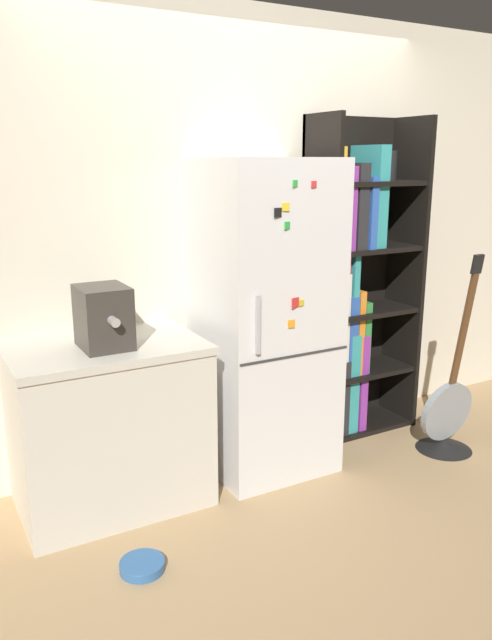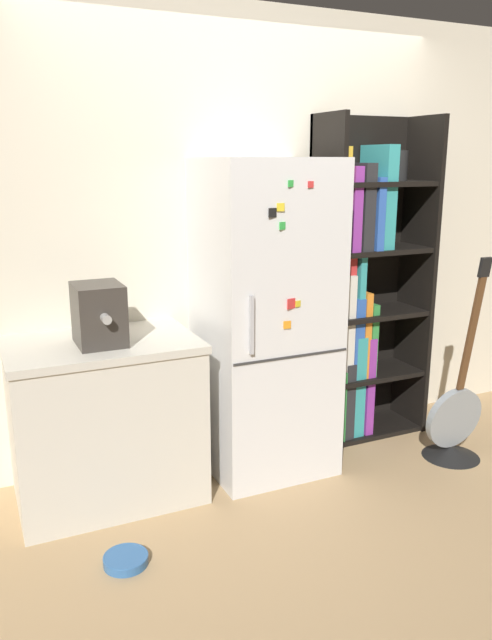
# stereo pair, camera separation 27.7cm
# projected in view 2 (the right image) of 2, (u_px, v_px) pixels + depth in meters

# --- Properties ---
(ground_plane) EXTENTS (16.00, 16.00, 0.00)m
(ground_plane) POSITION_uv_depth(u_px,v_px,m) (273.00, 471.00, 3.62)
(ground_plane) COLOR tan
(wall_back) EXTENTS (8.00, 0.05, 2.60)m
(wall_back) POSITION_uv_depth(u_px,v_px,m) (239.00, 238.00, 3.71)
(wall_back) COLOR beige
(wall_back) RESTS_ON ground_plane
(refrigerator) EXTENTS (0.68, 0.67, 1.77)m
(refrigerator) POSITION_uv_depth(u_px,v_px,m) (265.00, 319.00, 3.51)
(refrigerator) COLOR silver
(refrigerator) RESTS_ON ground_plane
(bookshelf) EXTENTS (0.72, 0.38, 2.02)m
(bookshelf) POSITION_uv_depth(u_px,v_px,m) (356.00, 293.00, 3.93)
(bookshelf) COLOR black
(bookshelf) RESTS_ON ground_plane
(kitchen_counter) EXTENTS (0.95, 0.65, 0.86)m
(kitchen_counter) POSITION_uv_depth(u_px,v_px,m) (106.00, 420.00, 3.26)
(kitchen_counter) COLOR beige
(kitchen_counter) RESTS_ON ground_plane
(espresso_machine) EXTENTS (0.23, 0.34, 0.30)m
(espresso_machine) POSITION_uv_depth(u_px,v_px,m) (99.00, 314.00, 3.06)
(espresso_machine) COLOR #38332D
(espresso_machine) RESTS_ON kitchen_counter
(guitar) EXTENTS (0.38, 0.34, 1.24)m
(guitar) POSITION_uv_depth(u_px,v_px,m) (453.00, 430.00, 3.75)
(guitar) COLOR black
(guitar) RESTS_ON ground_plane
(pet_bowl) EXTENTS (0.20, 0.20, 0.04)m
(pet_bowl) POSITION_uv_depth(u_px,v_px,m) (126.00, 559.00, 2.78)
(pet_bowl) COLOR #3366A5
(pet_bowl) RESTS_ON ground_plane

